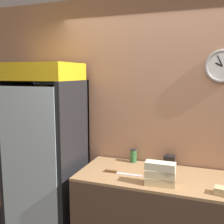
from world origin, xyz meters
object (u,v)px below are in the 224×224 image
at_px(sandwich_stack_middle, 160,174).
at_px(napkin_dispenser, 169,161).
at_px(sandwich_stack_top, 160,166).
at_px(beverage_cooler, 48,145).
at_px(chefs_knife, 118,172).
at_px(sandwich_stack_bottom, 160,181).
at_px(condiment_jar, 133,156).

height_order(sandwich_stack_middle, napkin_dispenser, sandwich_stack_middle).
xyz_separation_m(sandwich_stack_middle, sandwich_stack_top, (0.00, 0.00, 0.07)).
relative_size(beverage_cooler, napkin_dispenser, 16.61).
distance_m(chefs_knife, napkin_dispenser, 0.57).
distance_m(sandwich_stack_middle, chefs_knife, 0.46).
bearing_deg(sandwich_stack_top, sandwich_stack_middle, 0.00).
bearing_deg(beverage_cooler, chefs_knife, -9.34).
relative_size(sandwich_stack_bottom, sandwich_stack_top, 1.03).
relative_size(sandwich_stack_bottom, sandwich_stack_middle, 1.01).
height_order(beverage_cooler, napkin_dispenser, beverage_cooler).
xyz_separation_m(sandwich_stack_bottom, sandwich_stack_middle, (0.00, 0.00, 0.07)).
bearing_deg(sandwich_stack_middle, chefs_knife, 162.16).
bearing_deg(sandwich_stack_middle, condiment_jar, 126.62).
bearing_deg(sandwich_stack_top, chefs_knife, 162.16).
height_order(sandwich_stack_top, chefs_knife, sandwich_stack_top).
distance_m(beverage_cooler, condiment_jar, 0.96).
bearing_deg(napkin_dispenser, sandwich_stack_top, -91.78).
bearing_deg(condiment_jar, napkin_dispenser, -1.45).
relative_size(sandwich_stack_bottom, napkin_dispenser, 2.22).
bearing_deg(napkin_dispenser, beverage_cooler, -170.96).
xyz_separation_m(sandwich_stack_bottom, chefs_knife, (-0.43, 0.14, -0.03)).
xyz_separation_m(beverage_cooler, sandwich_stack_top, (1.30, -0.28, 0.01)).
bearing_deg(beverage_cooler, sandwich_stack_middle, -12.21).
height_order(sandwich_stack_bottom, sandwich_stack_middle, sandwich_stack_middle).
relative_size(chefs_knife, condiment_jar, 2.56).
distance_m(beverage_cooler, napkin_dispenser, 1.34).
height_order(sandwich_stack_middle, condiment_jar, condiment_jar).
xyz_separation_m(beverage_cooler, condiment_jar, (0.93, 0.22, -0.09)).
bearing_deg(sandwich_stack_middle, beverage_cooler, 167.79).
distance_m(sandwich_stack_bottom, chefs_knife, 0.45).
bearing_deg(chefs_knife, beverage_cooler, 170.66).
relative_size(chefs_knife, napkin_dispenser, 3.12).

